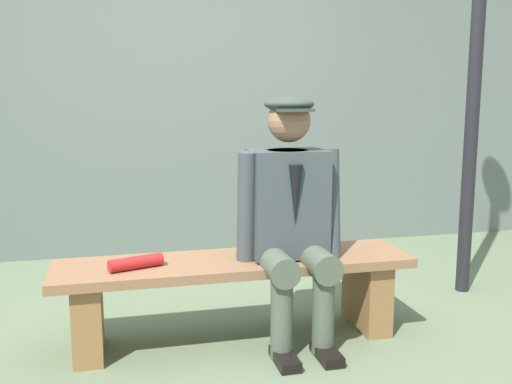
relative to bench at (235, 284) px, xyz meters
name	(u,v)px	position (x,y,z in m)	size (l,w,h in m)	color
ground_plane	(236,339)	(0.00, 0.00, -0.30)	(30.00, 30.00, 0.00)	#5D6D50
bench	(235,284)	(0.00, 0.00, 0.00)	(1.85, 0.45, 0.44)	brown
seated_man	(290,212)	(-0.28, 0.06, 0.39)	(0.57, 0.60, 1.27)	#3B4448
rolled_magazine	(136,263)	(0.51, 0.05, 0.17)	(0.06, 0.06, 0.27)	#B21E1E
stadium_wall	(186,97)	(0.00, -1.96, 0.96)	(12.00, 0.24, 2.53)	slate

